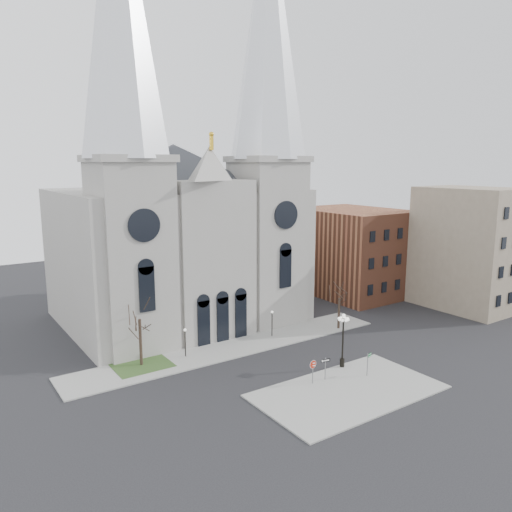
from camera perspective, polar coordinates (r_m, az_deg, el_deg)
ground at (r=51.66m, az=4.02°, el=-14.05°), size 160.00×160.00×0.00m
sidewalk_near at (r=50.08m, az=10.48°, el=-14.96°), size 18.00×10.00×0.14m
sidewalk_far at (r=59.97m, az=-2.60°, el=-10.37°), size 40.00×6.00×0.14m
grass_patch at (r=56.30m, az=-12.94°, el=-12.06°), size 6.00×5.00×0.18m
cathedral at (r=66.47m, az=-8.16°, el=7.87°), size 33.00×26.66×54.00m
bg_building_brick at (r=84.69m, az=10.86°, el=0.54°), size 14.00×18.00×14.00m
bg_building_tan at (r=80.66m, az=23.04°, el=0.82°), size 10.00×14.00×18.00m
tree_left at (r=54.44m, az=-13.18°, el=-6.71°), size 3.20×3.20×7.50m
tree_right at (r=65.89m, az=9.51°, el=-4.55°), size 3.20×3.20×6.00m
ped_lamp_left at (r=56.90m, az=-8.10°, el=-9.23°), size 0.32×0.32×3.26m
ped_lamp_right at (r=62.76m, az=1.85°, el=-7.21°), size 0.32×0.32×3.26m
stop_sign at (r=50.32m, az=6.51°, el=-12.46°), size 0.83×0.32×2.43m
globe_lamp at (r=53.91m, az=9.92°, el=-8.74°), size 1.50×1.50×5.86m
one_way_sign at (r=51.39m, az=7.93°, el=-12.22°), size 0.99×0.27×2.29m
street_name_sign at (r=53.12m, az=12.66°, el=-11.78°), size 0.73×0.26×2.36m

